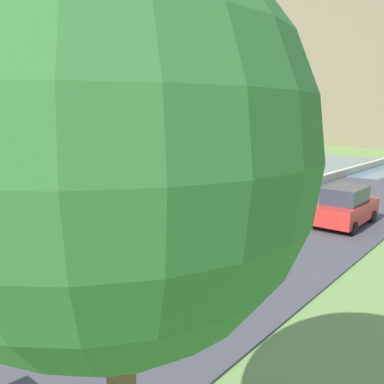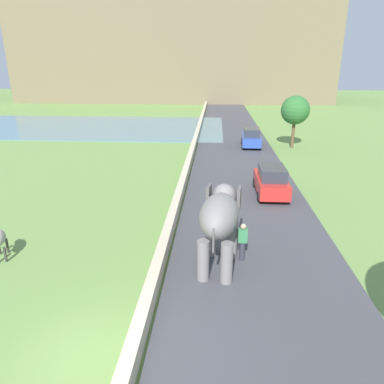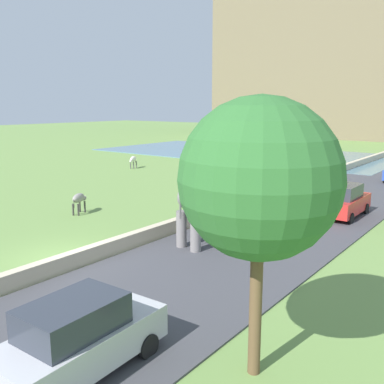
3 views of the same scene
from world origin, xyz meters
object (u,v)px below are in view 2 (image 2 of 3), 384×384
Objects in this scene: car_blue at (251,138)px; car_red at (271,181)px; elephant at (220,218)px; person_beside_elephant at (243,242)px; cow_grey at (0,239)px.

car_red is at bearing -89.99° from car_blue.
elephant reaches higher than car_red.
elephant is 2.18× the size of person_beside_elephant.
car_red is 14.41m from cow_grey.
car_red is at bearing 69.34° from elephant.
cow_grey is at bearing 179.40° from elephant.
car_blue is at bearing 81.81° from elephant.
person_beside_elephant is 9.67m from cow_grey.
cow_grey is (-11.87, -8.18, -0.06)m from car_red.
car_blue and car_red have the same top height.
cow_grey is at bearing -145.43° from car_red.
car_red is (0.00, -13.38, 0.00)m from car_blue.
cow_grey is at bearing -178.04° from person_beside_elephant.
elephant is 0.89× the size of car_red.
elephant reaches higher than car_blue.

